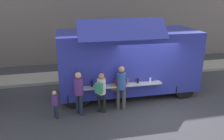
% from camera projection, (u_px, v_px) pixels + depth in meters
% --- Properties ---
extents(ground_plane, '(60.00, 60.00, 0.00)m').
position_uv_depth(ground_plane, '(157.00, 116.00, 8.93)').
color(ground_plane, '#38383D').
extents(curb_strip, '(28.00, 1.60, 0.15)m').
position_uv_depth(curb_strip, '(39.00, 79.00, 12.40)').
color(curb_strip, '#9E998E').
rests_on(curb_strip, ground).
extents(food_truck_main, '(6.00, 3.00, 3.51)m').
position_uv_depth(food_truck_main, '(128.00, 60.00, 10.38)').
color(food_truck_main, '#2B329B').
rests_on(food_truck_main, ground).
extents(trash_bin, '(0.60, 0.60, 1.02)m').
position_uv_depth(trash_bin, '(176.00, 63.00, 13.64)').
color(trash_bin, '#305C35').
rests_on(trash_bin, ground).
extents(customer_front_ordering, '(0.56, 0.43, 1.77)m').
position_uv_depth(customer_front_ordering, '(121.00, 84.00, 9.11)').
color(customer_front_ordering, '#4A4743').
rests_on(customer_front_ordering, ground).
extents(customer_mid_with_backpack, '(0.45, 0.51, 1.59)m').
position_uv_depth(customer_mid_with_backpack, '(101.00, 89.00, 8.85)').
color(customer_mid_with_backpack, black).
rests_on(customer_mid_with_backpack, ground).
extents(customer_rear_waiting, '(0.34, 0.34, 1.68)m').
position_uv_depth(customer_rear_waiting, '(79.00, 90.00, 8.72)').
color(customer_rear_waiting, '#1D243A').
rests_on(customer_rear_waiting, ground).
extents(child_near_queue, '(0.22, 0.22, 1.08)m').
position_uv_depth(child_near_queue, '(55.00, 102.00, 8.57)').
color(child_near_queue, '#1E2536').
rests_on(child_near_queue, ground).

